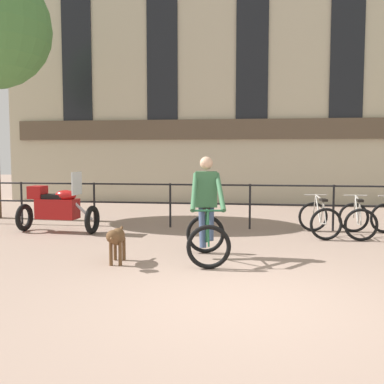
{
  "coord_description": "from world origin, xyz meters",
  "views": [
    {
      "loc": [
        0.04,
        -5.21,
        1.75
      ],
      "look_at": [
        -1.04,
        2.86,
        1.05
      ],
      "focal_mm": 42.0,
      "sensor_mm": 36.0,
      "label": 1
    }
  ],
  "objects_px": {
    "cyclist_with_bike": "(207,213)",
    "parked_motorcycle": "(57,207)",
    "parked_bicycle_near_lamp": "(319,219)",
    "dog": "(116,238)",
    "parked_bicycle_mid_left": "(357,220)"
  },
  "relations": [
    {
      "from": "cyclist_with_bike",
      "to": "parked_motorcycle",
      "type": "distance_m",
      "value": 4.09
    },
    {
      "from": "parked_bicycle_near_lamp",
      "to": "parked_motorcycle",
      "type": "bearing_deg",
      "value": -2.89
    },
    {
      "from": "dog",
      "to": "cyclist_with_bike",
      "type": "bearing_deg",
      "value": 15.6
    },
    {
      "from": "parked_bicycle_near_lamp",
      "to": "parked_bicycle_mid_left",
      "type": "xyz_separation_m",
      "value": [
        0.78,
        -0.0,
        0.0
      ]
    },
    {
      "from": "dog",
      "to": "parked_motorcycle",
      "type": "xyz_separation_m",
      "value": [
        -2.17,
        2.61,
        0.14
      ]
    },
    {
      "from": "parked_motorcycle",
      "to": "parked_bicycle_mid_left",
      "type": "bearing_deg",
      "value": -82.14
    },
    {
      "from": "parked_bicycle_near_lamp",
      "to": "parked_bicycle_mid_left",
      "type": "distance_m",
      "value": 0.78
    },
    {
      "from": "parked_motorcycle",
      "to": "parked_bicycle_near_lamp",
      "type": "relative_size",
      "value": 1.54
    },
    {
      "from": "cyclist_with_bike",
      "to": "parked_bicycle_near_lamp",
      "type": "bearing_deg",
      "value": 39.48
    },
    {
      "from": "parked_bicycle_near_lamp",
      "to": "parked_bicycle_mid_left",
      "type": "height_order",
      "value": "same"
    },
    {
      "from": "parked_motorcycle",
      "to": "cyclist_with_bike",
      "type": "bearing_deg",
      "value": -115.33
    },
    {
      "from": "cyclist_with_bike",
      "to": "parked_bicycle_mid_left",
      "type": "relative_size",
      "value": 1.47
    },
    {
      "from": "cyclist_with_bike",
      "to": "parked_bicycle_near_lamp",
      "type": "xyz_separation_m",
      "value": [
        2.17,
        2.41,
        -0.41
      ]
    },
    {
      "from": "parked_bicycle_mid_left",
      "to": "dog",
      "type": "bearing_deg",
      "value": 39.12
    },
    {
      "from": "dog",
      "to": "parked_bicycle_near_lamp",
      "type": "height_order",
      "value": "parked_bicycle_near_lamp"
    }
  ]
}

